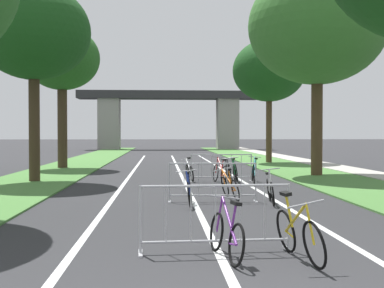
{
  "coord_description": "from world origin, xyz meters",
  "views": [
    {
      "loc": [
        -0.88,
        -3.76,
        1.83
      ],
      "look_at": [
        0.66,
        21.11,
        1.3
      ],
      "focal_mm": 46.68,
      "sensor_mm": 36.0,
      "label": 1
    }
  ],
  "objects": [
    {
      "name": "crowd_barrier_nearest",
      "position": [
        -0.04,
        3.84,
        0.52
      ],
      "size": [
        2.38,
        0.55,
        1.05
      ],
      "rotation": [
        0.0,
        0.0,
        0.05
      ],
      "color": "#ADADB2",
      "rests_on": "ground"
    },
    {
      "name": "overpass_bridge",
      "position": [
        0.0,
        53.32,
        4.36
      ],
      "size": [
        20.56,
        2.93,
        6.64
      ],
      "color": "#2D2D30",
      "rests_on": "ground"
    },
    {
      "name": "tree_right_pine_near",
      "position": [
        5.75,
        26.58,
        5.67
      ],
      "size": [
        4.49,
        4.49,
        7.6
      ],
      "color": "#4C3823",
      "rests_on": "ground"
    },
    {
      "name": "bicycle_white_4",
      "position": [
        1.97,
        9.07,
        0.35
      ],
      "size": [
        0.56,
        1.61,
        0.98
      ],
      "rotation": [
        0.0,
        0.0,
        3.02
      ],
      "color": "black",
      "rests_on": "ground"
    },
    {
      "name": "bicycle_purple_3",
      "position": [
        0.08,
        3.45,
        0.36
      ],
      "size": [
        0.55,
        1.56,
        0.9
      ],
      "rotation": [
        0.0,
        0.0,
        0.18
      ],
      "color": "black",
      "rests_on": "ground"
    },
    {
      "name": "bicycle_yellow_1",
      "position": [
        1.1,
        3.27,
        0.38
      ],
      "size": [
        0.52,
        1.65,
        0.97
      ],
      "rotation": [
        0.0,
        0.0,
        3.29
      ],
      "color": "black",
      "rests_on": "ground"
    },
    {
      "name": "bicycle_silver_2",
      "position": [
        0.22,
        15.43,
        0.35
      ],
      "size": [
        0.47,
        1.66,
        0.93
      ],
      "rotation": [
        0.0,
        0.0,
        0.1
      ],
      "color": "black",
      "rests_on": "ground"
    },
    {
      "name": "lane_stripe_center",
      "position": [
        0.0,
        18.66,
        0.0
      ],
      "size": [
        0.14,
        37.33,
        0.01
      ],
      "primitive_type": "cube",
      "color": "silver",
      "rests_on": "ground"
    },
    {
      "name": "crowd_barrier_second",
      "position": [
        0.5,
        9.45,
        0.52
      ],
      "size": [
        2.38,
        0.52,
        1.05
      ],
      "rotation": [
        0.0,
        0.0,
        -0.03
      ],
      "color": "#ADADB2",
      "rests_on": "ground"
    },
    {
      "name": "lane_stripe_left_lane",
      "position": [
        -2.23,
        18.66,
        0.0
      ],
      "size": [
        0.14,
        37.33,
        0.01
      ],
      "primitive_type": "cube",
      "color": "silver",
      "rests_on": "ground"
    },
    {
      "name": "tree_right_oak_near",
      "position": [
        5.78,
        17.21,
        6.4
      ],
      "size": [
        5.89,
        5.89,
        8.93
      ],
      "color": "#4C3823",
      "rests_on": "ground"
    },
    {
      "name": "grass_verge_left",
      "position": [
        -5.78,
        26.39,
        0.03
      ],
      "size": [
        3.44,
        64.52,
        0.05
      ],
      "primitive_type": "cube",
      "color": "#477A38",
      "rests_on": "ground"
    },
    {
      "name": "bicycle_red_6",
      "position": [
        1.29,
        14.55,
        0.38
      ],
      "size": [
        0.43,
        1.72,
        0.97
      ],
      "rotation": [
        0.0,
        0.0,
        0.17
      ],
      "color": "black",
      "rests_on": "ground"
    },
    {
      "name": "sidewalk_path_right",
      "position": [
        8.34,
        26.39,
        0.04
      ],
      "size": [
        1.68,
        64.52,
        0.08
      ],
      "primitive_type": "cube",
      "color": "#ADA89E",
      "rests_on": "ground"
    },
    {
      "name": "bicycle_blue_8",
      "position": [
        -0.16,
        8.89,
        0.37
      ],
      "size": [
        0.51,
        1.63,
        0.96
      ],
      "rotation": [
        0.0,
        0.0,
        3.06
      ],
      "color": "black",
      "rests_on": "ground"
    },
    {
      "name": "tree_left_maple_mid",
      "position": [
        -6.01,
        22.56,
        5.67
      ],
      "size": [
        3.9,
        3.9,
        7.4
      ],
      "color": "#3D2D1E",
      "rests_on": "ground"
    },
    {
      "name": "bicycle_orange_7",
      "position": [
        1.02,
        9.95,
        0.35
      ],
      "size": [
        0.65,
        1.59,
        0.89
      ],
      "rotation": [
        0.0,
        0.0,
        0.16
      ],
      "color": "black",
      "rests_on": "ground"
    },
    {
      "name": "lane_stripe_right_lane",
      "position": [
        2.23,
        18.66,
        0.0
      ],
      "size": [
        0.14,
        37.33,
        0.01
      ],
      "primitive_type": "cube",
      "color": "silver",
      "rests_on": "ground"
    },
    {
      "name": "bicycle_green_9",
      "position": [
        1.86,
        14.53,
        0.38
      ],
      "size": [
        0.68,
        1.63,
        1.0
      ],
      "rotation": [
        0.0,
        0.0,
        2.93
      ],
      "color": "black",
      "rests_on": "ground"
    },
    {
      "name": "bicycle_teal_5",
      "position": [
        2.57,
        14.56,
        0.37
      ],
      "size": [
        0.5,
        1.69,
        0.98
      ],
      "rotation": [
        0.0,
        0.0,
        -0.11
      ],
      "color": "black",
      "rests_on": "ground"
    },
    {
      "name": "crowd_barrier_third",
      "position": [
        1.41,
        15.06,
        0.52
      ],
      "size": [
        2.37,
        0.48,
        1.05
      ],
      "rotation": [
        0.0,
        0.0,
        0.02
      ],
      "color": "#ADADB2",
      "rests_on": "ground"
    },
    {
      "name": "grass_verge_right",
      "position": [
        5.78,
        26.39,
        0.03
      ],
      "size": [
        3.44,
        64.52,
        0.05
      ],
      "primitive_type": "cube",
      "color": "#477A38",
      "rests_on": "ground"
    },
    {
      "name": "tree_left_oak_mid",
      "position": [
        -5.62,
        15.25,
        5.6
      ],
      "size": [
        4.22,
        4.22,
        7.43
      ],
      "color": "#3D2D1E",
      "rests_on": "ground"
    },
    {
      "name": "bicycle_black_0",
      "position": [
        1.75,
        15.64,
        0.35
      ],
      "size": [
        0.53,
        1.71,
        0.89
      ],
      "rotation": [
        0.0,
        0.0,
        -0.22
      ],
      "color": "black",
      "rests_on": "ground"
    }
  ]
}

